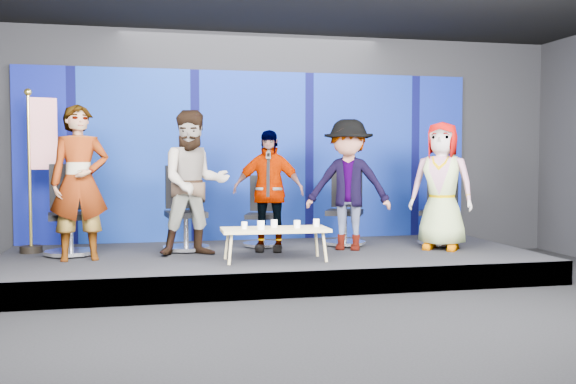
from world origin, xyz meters
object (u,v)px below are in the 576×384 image
mug_b (261,225)px  mug_e (316,223)px  chair_d (345,220)px  coffee_table (275,231)px  panelist_c (268,191)px  panelist_b (194,183)px  panelist_d (348,185)px  chair_e (440,220)px  mug_d (297,224)px  mug_c (274,223)px  panelist_e (442,186)px  chair_b (185,222)px  panelist_a (80,183)px  flag_stand (38,166)px  chair_c (263,223)px  mug_a (244,225)px  chair_a (70,225)px

mug_b → mug_e: bearing=14.7°
chair_d → coffee_table: bearing=-111.9°
coffee_table → mug_e: size_ratio=14.13×
mug_e → mug_b: bearing=-165.3°
panelist_c → panelist_b: bearing=-152.8°
panelist_d → chair_e: size_ratio=1.65×
chair_d → mug_d: (-1.01, -1.25, 0.09)m
panelist_c → mug_c: (-0.06, -0.74, -0.37)m
panelist_e → mug_d: size_ratio=18.67×
chair_b → panelist_b: 0.76m
chair_b → mug_c: bearing=-51.4°
panelist_a → chair_d: panelist_a is taller
coffee_table → mug_c: bearing=87.0°
flag_stand → chair_b: bearing=-23.1°
chair_c → mug_a: size_ratio=12.02×
chair_d → panelist_b: bearing=-141.0°
panelist_a → coffee_table: 2.49m
panelist_b → mug_d: 1.47m
chair_a → chair_e: size_ratio=1.09×
mug_b → flag_stand: (-2.76, 1.48, 0.70)m
panelist_b → mug_b: size_ratio=17.74×
chair_d → mug_c: size_ratio=11.53×
coffee_table → mug_d: (0.27, -0.04, 0.08)m
panelist_b → chair_c: (1.02, 0.68, -0.61)m
coffee_table → mug_b: bearing=-151.3°
chair_b → chair_c: 1.13m
mug_a → panelist_e: bearing=9.6°
panelist_c → mug_c: panelist_c is taller
chair_a → panelist_e: panelist_e is taller
panelist_e → mug_c: panelist_e is taller
mug_c → mug_d: (0.26, -0.12, -0.00)m
chair_a → panelist_b: (1.59, -0.39, 0.55)m
flag_stand → chair_c: bearing=-17.3°
chair_c → chair_b: bearing=-153.8°
chair_e → panelist_e: (-0.20, -0.46, 0.52)m
chair_e → mug_b: (-2.84, -1.07, 0.10)m
coffee_table → panelist_e: bearing=11.5°
chair_b → mug_d: size_ratio=12.30×
chair_a → mug_a: size_ratio=14.07×
panelist_a → panelist_c: size_ratio=1.17×
chair_d → panelist_a: bearing=-145.2°
panelist_c → mug_d: panelist_c is taller
mug_a → flag_stand: bearing=152.3°
chair_c → mug_d: 1.38m
mug_e → flag_stand: flag_stand is taller
chair_e → mug_a: chair_e is taller
chair_c → chair_e: 2.59m
coffee_table → flag_stand: 3.35m
panelist_d → coffee_table: size_ratio=1.36×
chair_a → mug_c: 2.71m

